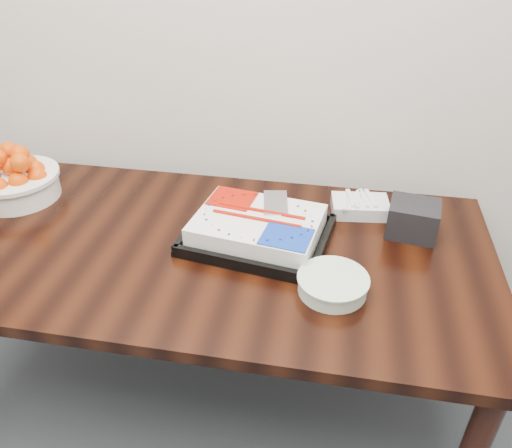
% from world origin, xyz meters
% --- Properties ---
extents(table, '(1.80, 0.90, 0.75)m').
position_xyz_m(table, '(0.00, 2.00, 0.66)').
color(table, black).
rests_on(table, ground).
extents(cake_tray, '(0.49, 0.41, 0.09)m').
position_xyz_m(cake_tray, '(0.15, 2.05, 0.79)').
color(cake_tray, black).
rests_on(cake_tray, table).
extents(tangerine_bowl, '(0.31, 0.31, 0.20)m').
position_xyz_m(tangerine_bowl, '(-0.76, 2.16, 0.83)').
color(tangerine_bowl, white).
rests_on(tangerine_bowl, table).
extents(plate_stack, '(0.20, 0.20, 0.05)m').
position_xyz_m(plate_stack, '(0.40, 1.84, 0.78)').
color(plate_stack, white).
rests_on(plate_stack, table).
extents(fork_bag, '(0.21, 0.15, 0.06)m').
position_xyz_m(fork_bag, '(0.47, 2.28, 0.78)').
color(fork_bag, silver).
rests_on(fork_bag, table).
extents(napkin_box, '(0.17, 0.16, 0.11)m').
position_xyz_m(napkin_box, '(0.64, 2.18, 0.81)').
color(napkin_box, black).
rests_on(napkin_box, table).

